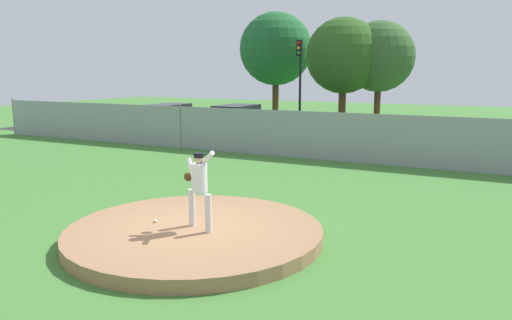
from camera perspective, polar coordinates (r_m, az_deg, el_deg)
name	(u,v)px	position (r m, az deg, el deg)	size (l,w,h in m)	color
ground_plane	(302,182)	(15.47, 5.38, -2.53)	(80.00, 80.00, 0.00)	#427A33
asphalt_strip	(370,146)	(23.46, 13.03, 1.62)	(44.00, 7.00, 0.01)	#2B2B2D
pitchers_mound	(195,233)	(10.28, -7.11, -8.40)	(5.24, 5.24, 0.26)	#99704C
pitcher_youth	(199,182)	(9.86, -6.63, -2.60)	(0.81, 0.35, 1.64)	silver
baseball	(155,221)	(10.65, -11.58, -6.91)	(0.07, 0.07, 0.07)	white
chainlink_fence	(341,137)	(19.03, 9.86, 2.63)	(37.23, 0.07, 1.98)	gray
parked_car_teal	(168,119)	(27.95, -10.15, 4.67)	(1.91, 4.60, 1.63)	#146066
parked_car_slate	(236,121)	(26.18, -2.29, 4.50)	(1.94, 4.58, 1.66)	slate
traffic_cone_orange	(289,135)	(24.76, 3.83, 2.90)	(0.40, 0.40, 0.55)	orange
traffic_light_near	(300,70)	(28.72, 5.09, 10.39)	(0.28, 0.46, 5.17)	black
tree_leaning_west	(276,49)	(36.29, 2.31, 12.72)	(5.22, 5.22, 7.63)	#4C331E
tree_bushy_near	(344,56)	(30.57, 10.11, 11.80)	(4.53, 4.53, 6.62)	#4C331E
tree_tall_centre	(379,57)	(31.11, 14.09, 11.53)	(4.25, 4.25, 6.42)	#4C331E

